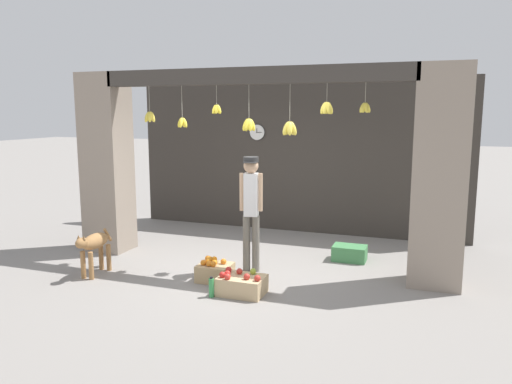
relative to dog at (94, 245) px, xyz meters
The scene contains 12 objects.
ground_plane 2.28m from the dog, 25.14° to the left, with size 60.00×60.00×0.00m, color gray.
shop_back_wall 4.32m from the dog, 61.15° to the left, with size 6.61×0.12×3.00m, color #38332D.
shop_pillar_left 1.75m from the dog, 116.86° to the left, with size 0.70×0.60×3.00m, color gray.
shop_pillar_right 4.95m from the dog, 14.96° to the left, with size 0.70×0.60×3.00m, color gray.
storefront_awning 3.30m from the dog, 27.80° to the left, with size 4.71×0.29×0.98m.
dog is the anchor object (origin of this frame).
shopkeeper 2.36m from the dog, 24.66° to the left, with size 0.34×0.30×1.72m.
fruit_crate_oranges 1.82m from the dog, 11.96° to the left, with size 0.46×0.41×0.32m.
fruit_crate_apples 2.32m from the dog, ahead, with size 0.59×0.44×0.32m.
produce_box_green 3.94m from the dog, 30.27° to the left, with size 0.53×0.36×0.24m, color #42844C.
water_bottle 2.01m from the dog, ahead, with size 0.07×0.07×0.27m.
wall_clock 4.09m from the dog, 71.01° to the left, with size 0.32×0.03×0.32m.
Camera 1 is at (2.58, -6.76, 2.39)m, focal length 35.00 mm.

